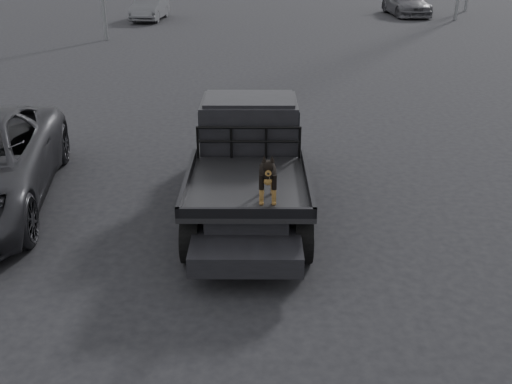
# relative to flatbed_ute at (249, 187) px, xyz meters

# --- Properties ---
(ground) EXTENTS (120.00, 120.00, 0.00)m
(ground) POSITION_rel_flatbed_ute_xyz_m (-0.53, -1.39, -0.46)
(ground) COLOR black
(ground) RESTS_ON ground
(flatbed_ute) EXTENTS (2.00, 5.40, 0.92)m
(flatbed_ute) POSITION_rel_flatbed_ute_xyz_m (0.00, 0.00, 0.00)
(flatbed_ute) COLOR black
(flatbed_ute) RESTS_ON ground
(ute_cab) EXTENTS (1.72, 1.30, 0.88)m
(ute_cab) POSITION_rel_flatbed_ute_xyz_m (0.00, 0.95, 0.90)
(ute_cab) COLOR black
(ute_cab) RESTS_ON flatbed_ute
(headache_rack) EXTENTS (1.80, 0.08, 0.55)m
(headache_rack) POSITION_rel_flatbed_ute_xyz_m (0.00, 0.20, 0.74)
(headache_rack) COLOR black
(headache_rack) RESTS_ON flatbed_ute
(dog) EXTENTS (0.32, 0.60, 0.74)m
(dog) POSITION_rel_flatbed_ute_xyz_m (0.30, -1.49, 0.83)
(dog) COLOR black
(dog) RESTS_ON flatbed_ute
(distant_car_a) EXTENTS (1.66, 4.27, 1.38)m
(distant_car_a) POSITION_rel_flatbed_ute_xyz_m (-6.11, 25.09, 0.23)
(distant_car_a) COLOR #55555A
(distant_car_a) RESTS_ON ground
(distant_car_b) EXTENTS (2.37, 5.14, 1.45)m
(distant_car_b) POSITION_rel_flatbed_ute_xyz_m (9.16, 27.36, 0.27)
(distant_car_b) COLOR #4C4C52
(distant_car_b) RESTS_ON ground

